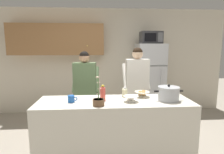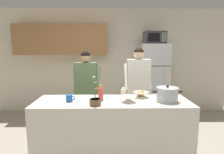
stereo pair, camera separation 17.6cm
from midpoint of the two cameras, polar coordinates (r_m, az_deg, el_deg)
back_wall_unit at (r=4.85m, az=-2.44°, el=6.08°), size 6.00×0.48×2.60m
kitchen_island at (r=2.86m, az=2.00°, el=-15.97°), size 2.17×0.68×0.92m
refrigerator at (r=4.65m, az=13.20°, el=-1.12°), size 0.64×0.68×1.74m
microwave at (r=4.57m, az=13.73°, el=11.40°), size 0.48×0.37×0.28m
person_near_pot at (r=3.55m, az=-6.32°, el=-2.13°), size 0.51×0.44×1.59m
person_by_sink at (r=3.60m, az=9.23°, el=-1.23°), size 0.50×0.41×1.66m
cooking_pot at (r=2.79m, az=17.95°, el=-4.95°), size 0.41×0.30×0.23m
coffee_mug at (r=2.69m, az=-10.80°, el=-6.26°), size 0.13×0.09×0.10m
bread_bowl at (r=2.91m, az=10.43°, el=-5.03°), size 0.23×0.23×0.10m
empty_bowl at (r=2.65m, az=6.85°, el=-6.47°), size 0.21×0.21×0.08m
bottle_near_edge at (r=2.69m, az=-1.53°, el=-4.78°), size 0.08×0.08×0.22m
bottle_mid_counter at (r=2.89m, az=5.20°, el=-4.58°), size 0.08×0.08×0.15m
potted_orchid at (r=2.48m, az=-3.00°, el=-7.18°), size 0.15×0.15×0.39m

